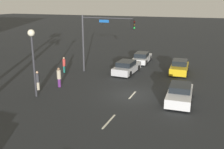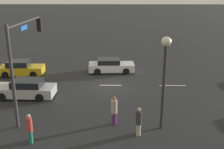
{
  "view_description": "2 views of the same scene",
  "coord_description": "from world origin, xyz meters",
  "px_view_note": "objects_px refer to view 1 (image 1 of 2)",
  "views": [
    {
      "loc": [
        -19.91,
        -5.86,
        7.71
      ],
      "look_at": [
        0.03,
        1.9,
        1.59
      ],
      "focal_mm": 41.56,
      "sensor_mm": 36.0,
      "label": 1
    },
    {
      "loc": [
        -0.48,
        22.16,
        8.17
      ],
      "look_at": [
        -0.24,
        1.34,
        1.42
      ],
      "focal_mm": 43.94,
      "sensor_mm": 36.0,
      "label": 2
    }
  ],
  "objects_px": {
    "car_5": "(142,58)",
    "pedestrian_0": "(64,64)",
    "traffic_signal": "(100,34)",
    "pedestrian_1": "(38,80)",
    "streetlamp": "(33,50)",
    "car_0": "(180,94)",
    "car_1": "(179,67)",
    "car_4": "(127,67)",
    "pedestrian_2": "(59,77)"
  },
  "relations": [
    {
      "from": "car_1",
      "to": "car_5",
      "type": "distance_m",
      "value": 6.22
    },
    {
      "from": "traffic_signal",
      "to": "pedestrian_0",
      "type": "distance_m",
      "value": 5.23
    },
    {
      "from": "streetlamp",
      "to": "pedestrian_1",
      "type": "relative_size",
      "value": 3.22
    },
    {
      "from": "car_4",
      "to": "pedestrian_0",
      "type": "height_order",
      "value": "pedestrian_0"
    },
    {
      "from": "pedestrian_1",
      "to": "pedestrian_2",
      "type": "relative_size",
      "value": 0.94
    },
    {
      "from": "pedestrian_0",
      "to": "pedestrian_2",
      "type": "xyz_separation_m",
      "value": [
        -4.52,
        -2.22,
        0.04
      ]
    },
    {
      "from": "pedestrian_2",
      "to": "pedestrian_0",
      "type": "bearing_deg",
      "value": 26.11
    },
    {
      "from": "traffic_signal",
      "to": "car_4",
      "type": "bearing_deg",
      "value": -68.01
    },
    {
      "from": "car_5",
      "to": "car_4",
      "type": "bearing_deg",
      "value": 177.49
    },
    {
      "from": "car_1",
      "to": "streetlamp",
      "type": "relative_size",
      "value": 0.76
    },
    {
      "from": "pedestrian_2",
      "to": "streetlamp",
      "type": "bearing_deg",
      "value": 170.99
    },
    {
      "from": "car_1",
      "to": "car_5",
      "type": "height_order",
      "value": "car_1"
    },
    {
      "from": "car_0",
      "to": "car_4",
      "type": "bearing_deg",
      "value": 45.21
    },
    {
      "from": "car_0",
      "to": "pedestrian_0",
      "type": "relative_size",
      "value": 2.61
    },
    {
      "from": "car_4",
      "to": "traffic_signal",
      "type": "distance_m",
      "value": 4.65
    },
    {
      "from": "car_5",
      "to": "pedestrian_0",
      "type": "bearing_deg",
      "value": 139.4
    },
    {
      "from": "pedestrian_2",
      "to": "pedestrian_1",
      "type": "bearing_deg",
      "value": 136.36
    },
    {
      "from": "car_4",
      "to": "pedestrian_2",
      "type": "relative_size",
      "value": 2.53
    },
    {
      "from": "car_1",
      "to": "pedestrian_0",
      "type": "distance_m",
      "value": 12.73
    },
    {
      "from": "car_4",
      "to": "pedestrian_1",
      "type": "height_order",
      "value": "pedestrian_1"
    },
    {
      "from": "car_1",
      "to": "streetlamp",
      "type": "distance_m",
      "value": 15.91
    },
    {
      "from": "traffic_signal",
      "to": "car_5",
      "type": "bearing_deg",
      "value": -23.81
    },
    {
      "from": "car_0",
      "to": "pedestrian_2",
      "type": "distance_m",
      "value": 10.84
    },
    {
      "from": "car_4",
      "to": "streetlamp",
      "type": "relative_size",
      "value": 0.84
    },
    {
      "from": "car_0",
      "to": "car_1",
      "type": "relative_size",
      "value": 1.07
    },
    {
      "from": "traffic_signal",
      "to": "pedestrian_2",
      "type": "relative_size",
      "value": 3.38
    },
    {
      "from": "car_5",
      "to": "pedestrian_1",
      "type": "relative_size",
      "value": 2.71
    },
    {
      "from": "car_0",
      "to": "car_1",
      "type": "xyz_separation_m",
      "value": [
        8.59,
        1.11,
        0.03
      ]
    },
    {
      "from": "pedestrian_0",
      "to": "pedestrian_1",
      "type": "bearing_deg",
      "value": -171.42
    },
    {
      "from": "car_5",
      "to": "traffic_signal",
      "type": "xyz_separation_m",
      "value": [
        -6.66,
        2.94,
        3.67
      ]
    },
    {
      "from": "streetlamp",
      "to": "car_1",
      "type": "bearing_deg",
      "value": -40.77
    },
    {
      "from": "car_0",
      "to": "car_1",
      "type": "bearing_deg",
      "value": 7.36
    },
    {
      "from": "car_1",
      "to": "traffic_signal",
      "type": "relative_size",
      "value": 0.68
    },
    {
      "from": "pedestrian_0",
      "to": "pedestrian_2",
      "type": "relative_size",
      "value": 0.94
    },
    {
      "from": "traffic_signal",
      "to": "streetlamp",
      "type": "relative_size",
      "value": 1.12
    },
    {
      "from": "pedestrian_0",
      "to": "pedestrian_1",
      "type": "height_order",
      "value": "pedestrian_0"
    },
    {
      "from": "car_1",
      "to": "pedestrian_0",
      "type": "height_order",
      "value": "pedestrian_0"
    },
    {
      "from": "car_1",
      "to": "car_4",
      "type": "distance_m",
      "value": 5.81
    },
    {
      "from": "car_5",
      "to": "pedestrian_1",
      "type": "bearing_deg",
      "value": 156.95
    },
    {
      "from": "streetlamp",
      "to": "car_5",
      "type": "bearing_deg",
      "value": -18.15
    },
    {
      "from": "car_0",
      "to": "pedestrian_1",
      "type": "distance_m",
      "value": 12.28
    },
    {
      "from": "car_4",
      "to": "pedestrian_2",
      "type": "height_order",
      "value": "pedestrian_2"
    },
    {
      "from": "car_4",
      "to": "streetlamp",
      "type": "height_order",
      "value": "streetlamp"
    },
    {
      "from": "car_1",
      "to": "car_5",
      "type": "relative_size",
      "value": 0.9
    },
    {
      "from": "car_0",
      "to": "car_5",
      "type": "relative_size",
      "value": 0.97
    },
    {
      "from": "traffic_signal",
      "to": "pedestrian_0",
      "type": "xyz_separation_m",
      "value": [
        -1.23,
        3.83,
        -3.35
      ]
    },
    {
      "from": "car_0",
      "to": "traffic_signal",
      "type": "bearing_deg",
      "value": 59.7
    },
    {
      "from": "car_4",
      "to": "pedestrian_0",
      "type": "distance_m",
      "value": 6.93
    },
    {
      "from": "car_0",
      "to": "streetlamp",
      "type": "height_order",
      "value": "streetlamp"
    },
    {
      "from": "traffic_signal",
      "to": "streetlamp",
      "type": "xyz_separation_m",
      "value": [
        -8.58,
        2.06,
        -0.33
      ]
    }
  ]
}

